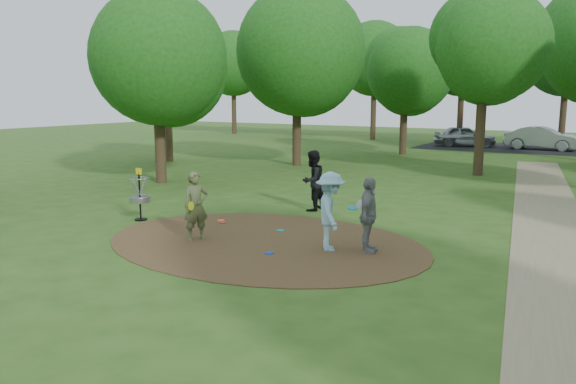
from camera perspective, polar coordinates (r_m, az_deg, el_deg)
The scene contains 16 objects.
ground at distance 14.08m, azimuth -2.49°, elevation -5.14°, with size 100.00×100.00×0.00m, color #2D5119.
dirt_clearing at distance 14.07m, azimuth -2.49°, elevation -5.10°, with size 8.40×8.40×0.02m, color #47301C.
footpath at distance 13.92m, azimuth 25.75°, elevation -6.28°, with size 2.00×40.00×0.01m, color #8C7A5B.
parking_lot at distance 41.91m, azimuth 22.97°, elevation 4.10°, with size 14.00×8.00×0.01m, color black.
player_observer_with_disc at distance 14.29m, azimuth -9.34°, elevation -1.42°, with size 0.69×0.77×1.75m.
player_throwing_with_disc at distance 13.20m, azimuth 4.33°, elevation -1.98°, with size 1.36×1.39×1.87m.
player_walking_with_disc at distance 17.75m, azimuth 2.50°, elevation 1.15°, with size 0.82×1.00×1.91m.
player_waiting_with_disc at distance 13.10m, azimuth 8.18°, elevation -2.35°, with size 0.64×1.11×1.78m.
disc_ground_cyan at distance 15.16m, azimuth -0.76°, elevation -3.92°, with size 0.22×0.22×0.02m, color #169BB4.
disc_ground_blue at distance 13.07m, azimuth -1.94°, elevation -6.19°, with size 0.22×0.22×0.02m, color blue.
disc_ground_red at distance 16.18m, azimuth -6.69°, elevation -3.11°, with size 0.22×0.22×0.02m, color red.
car_left at distance 42.18m, azimuth 17.50°, elevation 5.44°, with size 1.72×4.29×1.46m, color #95999C.
car_right at distance 41.31m, azimuth 24.44°, elevation 4.99°, with size 1.63×4.68×1.54m, color #A1A2A9.
disc_ground_orange at distance 16.47m, azimuth -6.84°, elevation -2.88°, with size 0.22×0.22×0.02m, color orange.
disc_golf_basket at distance 16.92m, azimuth -14.84°, elevation 0.12°, with size 0.63×0.63×1.54m.
tree_ring at distance 21.20m, azimuth 16.03°, elevation 13.93°, with size 36.95×45.72×9.39m.
Camera 1 is at (7.41, -11.41, 3.64)m, focal length 35.00 mm.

